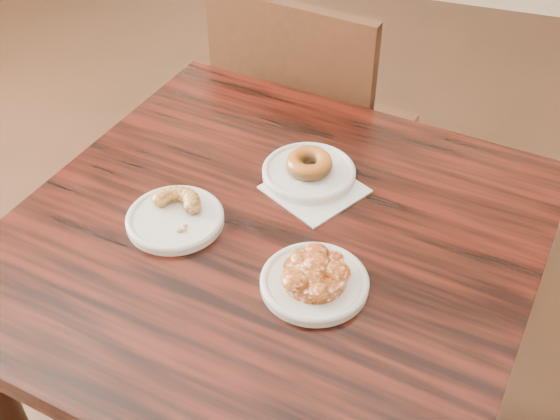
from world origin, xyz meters
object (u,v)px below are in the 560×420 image
(apple_fritter, at_px, (315,273))
(cruller_fragment, at_px, (174,211))
(chair_far, at_px, (320,137))
(glazed_donut, at_px, (309,164))
(cafe_table, at_px, (272,370))

(apple_fritter, height_order, cruller_fragment, apple_fritter)
(chair_far, relative_size, cruller_fragment, 9.26)
(apple_fritter, xyz_separation_m, cruller_fragment, (-0.26, 0.07, -0.00))
(chair_far, relative_size, glazed_donut, 10.84)
(cruller_fragment, bearing_deg, chair_far, 85.09)
(cafe_table, distance_m, apple_fritter, 0.43)
(chair_far, bearing_deg, cafe_table, 108.64)
(glazed_donut, bearing_deg, chair_far, 102.16)
(glazed_donut, bearing_deg, apple_fritter, -71.86)
(chair_far, height_order, apple_fritter, chair_far)
(cafe_table, xyz_separation_m, glazed_donut, (0.02, 0.16, 0.41))
(chair_far, bearing_deg, apple_fritter, 114.84)
(chair_far, bearing_deg, glazed_donut, 112.90)
(chair_far, relative_size, apple_fritter, 6.64)
(cruller_fragment, bearing_deg, glazed_donut, 46.11)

